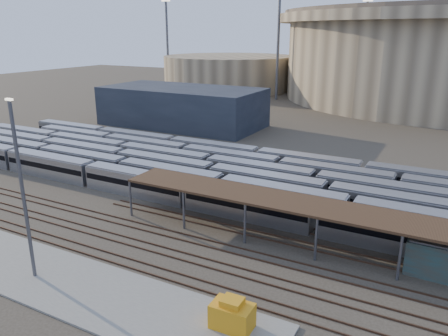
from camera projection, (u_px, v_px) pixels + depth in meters
ground at (175, 231)px, 55.04m from camera, size 420.00×420.00×0.00m
apron at (51, 277)px, 44.65m from camera, size 50.00×9.00×0.20m
subway_trains at (229, 175)px, 70.89m from camera, size 123.29×23.90×3.60m
inspection_shed at (364, 217)px, 47.00m from camera, size 60.30×6.00×5.30m
empty_tracks at (150, 247)px, 50.81m from camera, size 170.00×9.62×0.18m
secondary_arena at (229, 72)px, 189.27m from camera, size 56.00×56.00×14.00m
service_building at (182, 107)px, 115.55m from camera, size 42.00×20.00×10.00m
floodlight_0 at (278, 41)px, 154.84m from camera, size 4.00×1.00×38.40m
floodlight_1 at (167, 39)px, 188.02m from camera, size 4.00×1.00×38.40m
floodlight_3 at (364, 39)px, 187.88m from camera, size 4.00×1.00×38.40m
yard_light_pole at (23, 192)px, 41.99m from camera, size 0.81×0.36×18.15m
yellow_equipment at (232, 316)px, 36.61m from camera, size 3.57×2.28×2.20m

